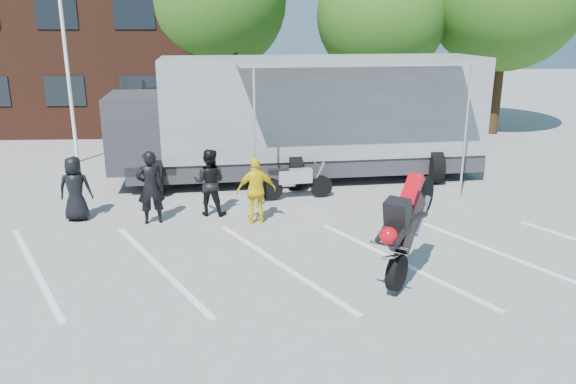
{
  "coord_description": "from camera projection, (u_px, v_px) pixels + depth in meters",
  "views": [
    {
      "loc": [
        -0.16,
        -9.32,
        4.6
      ],
      "look_at": [
        0.4,
        1.66,
        1.3
      ],
      "focal_mm": 35.0,
      "sensor_mm": 36.0,
      "label": 1
    }
  ],
  "objects": [
    {
      "name": "ground",
      "position": [
        271.0,
        286.0,
        10.25
      ],
      "size": [
        100.0,
        100.0,
        0.0
      ],
      "primitive_type": "plane",
      "color": "gray",
      "rests_on": "ground"
    },
    {
      "name": "parking_bay_lines",
      "position": [
        270.0,
        264.0,
        11.2
      ],
      "size": [
        18.09,
        13.33,
        0.01
      ],
      "primitive_type": "cube",
      "rotation": [
        0.0,
        0.0,
        0.52
      ],
      "color": "white",
      "rests_on": "ground"
    },
    {
      "name": "office_building",
      "position": [
        46.0,
        49.0,
        25.97
      ],
      "size": [
        18.0,
        8.0,
        7.0
      ],
      "primitive_type": "cube",
      "color": "#401F14",
      "rests_on": "ground"
    },
    {
      "name": "flagpole",
      "position": [
        69.0,
        9.0,
        18.05
      ],
      "size": [
        1.61,
        0.12,
        8.0
      ],
      "color": "white",
      "rests_on": "ground"
    },
    {
      "name": "tree_left",
      "position": [
        215.0,
        0.0,
        23.85
      ],
      "size": [
        6.12,
        6.12,
        8.64
      ],
      "color": "#382314",
      "rests_on": "ground"
    },
    {
      "name": "tree_mid",
      "position": [
        382.0,
        15.0,
        23.42
      ],
      "size": [
        5.44,
        5.44,
        7.68
      ],
      "color": "#382314",
      "rests_on": "ground"
    },
    {
      "name": "transporter_truck",
      "position": [
        305.0,
        178.0,
        17.45
      ],
      "size": [
        12.05,
        6.68,
        3.68
      ],
      "primitive_type": null,
      "rotation": [
        0.0,
        0.0,
        0.1
      ],
      "color": "gray",
      "rests_on": "ground"
    },
    {
      "name": "parked_motorcycle",
      "position": [
        296.0,
        199.0,
        15.4
      ],
      "size": [
        2.14,
        1.03,
        1.07
      ],
      "primitive_type": null,
      "rotation": [
        0.0,
        0.0,
        1.74
      ],
      "color": "silver",
      "rests_on": "ground"
    },
    {
      "name": "stunt_bike_rider",
      "position": [
        411.0,
        279.0,
        10.57
      ],
      "size": [
        1.82,
        2.04,
        2.21
      ],
      "primitive_type": null,
      "rotation": [
        0.0,
        0.0,
        -0.63
      ],
      "color": "black",
      "rests_on": "ground"
    },
    {
      "name": "spectator_leather_a",
      "position": [
        75.0,
        189.0,
        13.52
      ],
      "size": [
        0.8,
        0.54,
        1.59
      ],
      "primitive_type": "imported",
      "rotation": [
        0.0,
        0.0,
        3.19
      ],
      "color": "black",
      "rests_on": "ground"
    },
    {
      "name": "spectator_leather_b",
      "position": [
        151.0,
        187.0,
        13.29
      ],
      "size": [
        0.74,
        0.58,
        1.77
      ],
      "primitive_type": "imported",
      "rotation": [
        0.0,
        0.0,
        3.41
      ],
      "color": "black",
      "rests_on": "ground"
    },
    {
      "name": "spectator_leather_c",
      "position": [
        210.0,
        182.0,
        13.89
      ],
      "size": [
        0.91,
        0.76,
        1.68
      ],
      "primitive_type": "imported",
      "rotation": [
        0.0,
        0.0,
        2.97
      ],
      "color": "black",
      "rests_on": "ground"
    },
    {
      "name": "spectator_hivis",
      "position": [
        256.0,
        191.0,
        13.31
      ],
      "size": [
        1.0,
        0.54,
        1.61
      ],
      "primitive_type": "imported",
      "rotation": [
        0.0,
        0.0,
        3.31
      ],
      "color": "yellow",
      "rests_on": "ground"
    }
  ]
}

